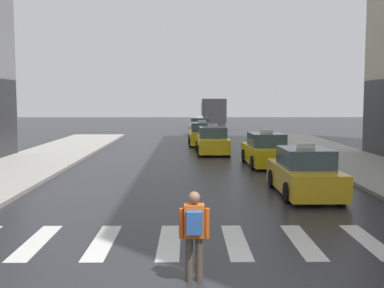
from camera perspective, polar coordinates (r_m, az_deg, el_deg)
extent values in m
cube|color=silver|center=(11.80, -18.15, -11.07)|extent=(0.50, 2.80, 0.01)
cube|color=silver|center=(11.44, -10.61, -11.42)|extent=(0.50, 2.80, 0.01)
cube|color=silver|center=(11.28, -2.71, -11.58)|extent=(0.50, 2.80, 0.01)
cube|color=silver|center=(11.32, 5.28, -11.53)|extent=(0.50, 2.80, 0.01)
cube|color=silver|center=(11.58, 13.04, -11.26)|extent=(0.50, 2.80, 0.01)
cube|color=silver|center=(12.03, 20.34, -10.83)|extent=(0.50, 2.80, 0.01)
cube|color=gold|center=(17.00, 13.26, -4.01)|extent=(1.84, 4.52, 0.84)
cube|color=#384C5B|center=(16.80, 13.40, -1.58)|extent=(1.62, 2.12, 0.64)
cube|color=silver|center=(16.76, 13.43, -0.19)|extent=(0.60, 0.25, 0.18)
cylinder|color=black|center=(18.16, 9.57, -4.09)|extent=(0.23, 0.66, 0.66)
cylinder|color=black|center=(18.55, 14.78, -3.99)|extent=(0.23, 0.66, 0.66)
cylinder|color=black|center=(15.55, 11.41, -5.71)|extent=(0.23, 0.66, 0.66)
cylinder|color=black|center=(16.01, 17.42, -5.54)|extent=(0.23, 0.66, 0.66)
cube|color=#F2EAB2|center=(19.05, 9.73, -2.82)|extent=(0.20, 0.04, 0.14)
cube|color=#F2EAB2|center=(19.33, 13.41, -2.77)|extent=(0.20, 0.04, 0.14)
cube|color=yellow|center=(24.02, 8.81, -1.22)|extent=(1.97, 4.56, 0.84)
cube|color=#384C5B|center=(23.85, 8.89, 0.52)|extent=(1.68, 2.16, 0.64)
cube|color=silver|center=(23.81, 8.90, 1.50)|extent=(0.61, 0.26, 0.18)
cylinder|color=black|center=(25.21, 6.29, -1.41)|extent=(0.24, 0.67, 0.66)
cylinder|color=black|center=(25.53, 10.09, -1.37)|extent=(0.24, 0.67, 0.66)
cylinder|color=black|center=(22.57, 7.36, -2.21)|extent=(0.24, 0.67, 0.66)
cylinder|color=black|center=(22.93, 11.57, -2.16)|extent=(0.24, 0.67, 0.66)
cube|color=#F2EAB2|center=(26.12, 6.47, -0.57)|extent=(0.20, 0.05, 0.14)
cube|color=#F2EAB2|center=(26.35, 9.18, -0.55)|extent=(0.20, 0.05, 0.14)
cube|color=yellow|center=(29.09, 2.46, -0.02)|extent=(1.86, 4.53, 0.84)
cube|color=#384C5B|center=(28.93, 2.48, 1.42)|extent=(1.63, 2.12, 0.64)
cube|color=silver|center=(28.91, 2.48, 2.23)|extent=(0.60, 0.25, 0.18)
cylinder|color=black|center=(30.41, 0.68, -0.22)|extent=(0.23, 0.66, 0.66)
cylinder|color=black|center=(30.52, 3.89, -0.21)|extent=(0.23, 0.66, 0.66)
cylinder|color=black|center=(27.73, 0.88, -0.76)|extent=(0.23, 0.66, 0.66)
cylinder|color=black|center=(27.85, 4.40, -0.75)|extent=(0.23, 0.66, 0.66)
cube|color=#F2EAB2|center=(31.31, 1.04, 0.44)|extent=(0.20, 0.04, 0.14)
cube|color=#F2EAB2|center=(31.39, 3.33, 0.45)|extent=(0.20, 0.04, 0.14)
cube|color=yellow|center=(34.38, 1.21, 0.81)|extent=(1.89, 4.54, 0.84)
cube|color=#384C5B|center=(34.23, 1.22, 2.04)|extent=(1.64, 2.13, 0.64)
cube|color=silver|center=(34.21, 1.22, 2.72)|extent=(0.60, 0.25, 0.18)
cylinder|color=black|center=(35.71, -0.27, 0.61)|extent=(0.23, 0.66, 0.66)
cylinder|color=black|center=(35.80, 2.47, 0.62)|extent=(0.23, 0.66, 0.66)
cylinder|color=black|center=(33.02, -0.15, 0.23)|extent=(0.23, 0.66, 0.66)
cylinder|color=black|center=(33.11, 2.81, 0.23)|extent=(0.23, 0.66, 0.66)
cube|color=#F2EAB2|center=(36.61, 0.04, 1.16)|extent=(0.20, 0.04, 0.14)
cube|color=#F2EAB2|center=(36.67, 2.01, 1.16)|extent=(0.20, 0.04, 0.14)
cube|color=yellow|center=(43.43, 0.92, 1.77)|extent=(1.85, 4.52, 0.84)
cube|color=#384C5B|center=(43.29, 0.93, 2.73)|extent=(1.62, 2.12, 0.64)
cube|color=silver|center=(43.27, 0.93, 3.28)|extent=(0.60, 0.25, 0.18)
cylinder|color=black|center=(44.76, -0.24, 1.58)|extent=(0.23, 0.66, 0.66)
cylinder|color=black|center=(44.82, 1.95, 1.58)|extent=(0.23, 0.66, 0.66)
cylinder|color=black|center=(42.07, -0.18, 1.33)|extent=(0.23, 0.66, 0.66)
cylinder|color=black|center=(42.14, 2.15, 1.34)|extent=(0.23, 0.66, 0.66)
cube|color=#F2EAB2|center=(45.67, 0.02, 2.00)|extent=(0.20, 0.04, 0.14)
cube|color=#F2EAB2|center=(45.71, 1.60, 2.00)|extent=(0.20, 0.04, 0.14)
cube|color=#2D2D2D|center=(52.37, 2.51, 2.47)|extent=(2.07, 6.67, 0.40)
cube|color=silver|center=(55.60, 2.19, 3.93)|extent=(2.17, 1.89, 2.10)
cube|color=#384C5B|center=(56.51, 2.11, 4.33)|extent=(1.89, 0.12, 0.95)
cube|color=#2D2D33|center=(51.42, 2.61, 4.04)|extent=(2.40, 4.89, 2.50)
cylinder|color=black|center=(55.38, 1.18, 2.43)|extent=(0.32, 0.91, 0.90)
cylinder|color=black|center=(55.56, 3.23, 2.43)|extent=(0.32, 0.91, 0.90)
cylinder|color=black|center=(50.86, 1.54, 2.17)|extent=(0.32, 0.91, 0.90)
cylinder|color=black|center=(51.05, 3.78, 2.17)|extent=(0.32, 0.91, 0.90)
cylinder|color=#473D33|center=(8.86, -0.33, -13.61)|extent=(0.14, 0.14, 0.82)
cylinder|color=#473D33|center=(8.86, 0.87, -13.60)|extent=(0.14, 0.14, 0.82)
cube|color=#BF5119|center=(8.66, 0.27, -9.15)|extent=(0.36, 0.24, 0.60)
sphere|color=brown|center=(8.56, 0.27, -6.43)|extent=(0.22, 0.22, 0.22)
cylinder|color=#BF5119|center=(8.67, -1.27, -9.48)|extent=(0.09, 0.09, 0.55)
cylinder|color=#BF5119|center=(8.67, 1.81, -9.47)|extent=(0.09, 0.09, 0.55)
cube|color=#264C8C|center=(8.44, 0.29, -9.40)|extent=(0.28, 0.18, 0.40)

